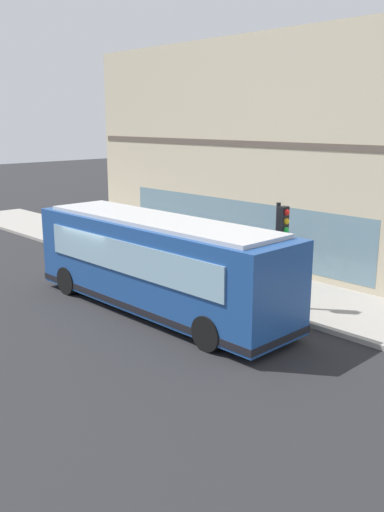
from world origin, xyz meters
TOP-DOWN VIEW (x-y plane):
  - ground at (0.00, 0.00)m, footprint 120.00×120.00m
  - sidewalk_curb at (4.54, 0.00)m, footprint 3.89×40.00m
  - building_corner at (9.54, 0.00)m, footprint 6.17×18.68m
  - city_bus_nearside at (0.29, -2.25)m, footprint 2.72×10.08m
  - traffic_light_near_corner at (3.02, -5.05)m, footprint 0.32×0.49m
  - fire_hydrant at (4.81, -4.34)m, footprint 0.35×0.35m
  - pedestrian_walking_along_curb at (3.29, 7.50)m, footprint 0.32×0.32m
  - pedestrian_near_hydrant at (4.56, 3.75)m, footprint 0.32×0.32m
  - pedestrian_by_light_pole at (4.53, 6.23)m, footprint 0.32×0.32m
  - pedestrian_near_building_entrance at (3.64, -2.48)m, footprint 0.32×0.32m
  - newspaper_vending_box at (4.91, -1.93)m, footprint 0.44×0.43m

SIDE VIEW (x-z plane):
  - ground at x=0.00m, z-range 0.00..0.00m
  - sidewalk_curb at x=4.54m, z-range 0.00..0.15m
  - fire_hydrant at x=4.81m, z-range 0.14..0.88m
  - newspaper_vending_box at x=4.91m, z-range 0.15..1.05m
  - pedestrian_near_hydrant at x=4.56m, z-range 0.27..1.94m
  - pedestrian_near_building_entrance at x=3.64m, z-range 0.28..1.99m
  - pedestrian_walking_along_curb at x=3.29m, z-range 0.29..2.05m
  - pedestrian_by_light_pole at x=4.53m, z-range 0.30..2.11m
  - city_bus_nearside at x=0.29m, z-range 0.02..3.09m
  - traffic_light_near_corner at x=3.02m, z-range 0.83..4.25m
  - building_corner at x=9.54m, z-range -0.01..9.34m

